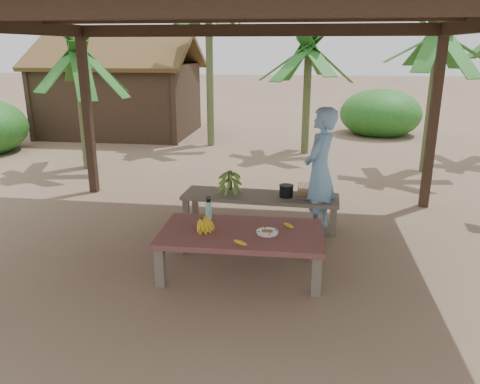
# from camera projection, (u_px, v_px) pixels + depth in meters

# --- Properties ---
(ground) EXTENTS (80.00, 80.00, 0.00)m
(ground) POSITION_uv_depth(u_px,v_px,m) (229.00, 255.00, 5.75)
(ground) COLOR brown
(ground) RESTS_ON ground
(pavilion) EXTENTS (6.60, 5.60, 2.95)m
(pavilion) POSITION_uv_depth(u_px,v_px,m) (225.00, 15.00, 4.92)
(pavilion) COLOR black
(pavilion) RESTS_ON ground
(work_table) EXTENTS (1.82, 1.04, 0.50)m
(work_table) POSITION_uv_depth(u_px,v_px,m) (241.00, 237.00, 5.20)
(work_table) COLOR brown
(work_table) RESTS_ON ground
(bench) EXTENTS (2.22, 0.70, 0.45)m
(bench) POSITION_uv_depth(u_px,v_px,m) (260.00, 199.00, 6.63)
(bench) COLOR brown
(bench) RESTS_ON ground
(ripe_banana_bunch) EXTENTS (0.31, 0.29, 0.16)m
(ripe_banana_bunch) POSITION_uv_depth(u_px,v_px,m) (202.00, 223.00, 5.19)
(ripe_banana_bunch) COLOR yellow
(ripe_banana_bunch) RESTS_ON work_table
(plate) EXTENTS (0.24, 0.24, 0.04)m
(plate) POSITION_uv_depth(u_px,v_px,m) (267.00, 232.00, 5.10)
(plate) COLOR white
(plate) RESTS_ON work_table
(loose_banana_front) EXTENTS (0.16, 0.09, 0.04)m
(loose_banana_front) POSITION_uv_depth(u_px,v_px,m) (240.00, 243.00, 4.82)
(loose_banana_front) COLOR yellow
(loose_banana_front) RESTS_ON work_table
(loose_banana_side) EXTENTS (0.14, 0.12, 0.04)m
(loose_banana_side) POSITION_uv_depth(u_px,v_px,m) (288.00, 225.00, 5.29)
(loose_banana_side) COLOR yellow
(loose_banana_side) RESTS_ON work_table
(water_flask) EXTENTS (0.07, 0.07, 0.28)m
(water_flask) POSITION_uv_depth(u_px,v_px,m) (209.00, 209.00, 5.52)
(water_flask) COLOR #3CBBB1
(water_flask) RESTS_ON work_table
(green_banana_stalk) EXTENTS (0.32, 0.32, 0.35)m
(green_banana_stalk) POSITION_uv_depth(u_px,v_px,m) (230.00, 182.00, 6.64)
(green_banana_stalk) COLOR #598C2D
(green_banana_stalk) RESTS_ON bench
(cooking_pot) EXTENTS (0.19, 0.19, 0.16)m
(cooking_pot) POSITION_uv_depth(u_px,v_px,m) (286.00, 191.00, 6.52)
(cooking_pot) COLOR black
(cooking_pot) RESTS_ON bench
(skewer_rack) EXTENTS (0.18, 0.09, 0.24)m
(skewer_rack) POSITION_uv_depth(u_px,v_px,m) (303.00, 190.00, 6.42)
(skewer_rack) COLOR #A57F47
(skewer_rack) RESTS_ON bench
(woman) EXTENTS (0.62, 0.73, 1.72)m
(woman) POSITION_uv_depth(u_px,v_px,m) (320.00, 171.00, 6.29)
(woman) COLOR #6DA0CF
(woman) RESTS_ON ground
(hut) EXTENTS (4.40, 3.43, 2.85)m
(hut) POSITION_uv_depth(u_px,v_px,m) (122.00, 96.00, 13.61)
(hut) COLOR black
(hut) RESTS_ON ground
(banana_plant_ne) EXTENTS (1.80, 1.80, 2.97)m
(banana_plant_ne) POSITION_uv_depth(u_px,v_px,m) (438.00, 46.00, 8.96)
(banana_plant_ne) COLOR #596638
(banana_plant_ne) RESTS_ON ground
(banana_plant_n) EXTENTS (1.80, 1.80, 2.71)m
(banana_plant_n) POSITION_uv_depth(u_px,v_px,m) (308.00, 58.00, 10.68)
(banana_plant_n) COLOR #596638
(banana_plant_n) RESTS_ON ground
(banana_plant_nw) EXTENTS (1.80, 1.80, 3.80)m
(banana_plant_nw) POSITION_uv_depth(u_px,v_px,m) (209.00, 11.00, 11.29)
(banana_plant_nw) COLOR #596638
(banana_plant_nw) RESTS_ON ground
(banana_plant_w) EXTENTS (1.80, 1.80, 2.61)m
(banana_plant_w) POSITION_uv_depth(u_px,v_px,m) (78.00, 64.00, 9.30)
(banana_plant_w) COLOR #596638
(banana_plant_w) RESTS_ON ground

